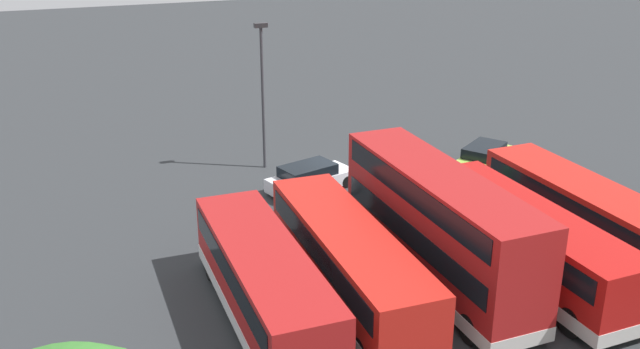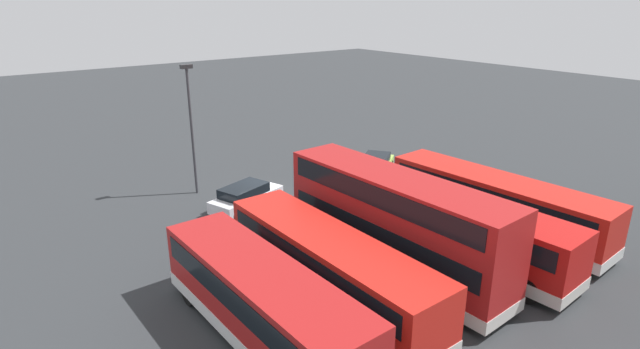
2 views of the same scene
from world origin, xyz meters
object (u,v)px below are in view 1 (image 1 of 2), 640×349
(lamp_post_tall, at_px, (262,85))
(bus_double_decker_third, at_px, (438,224))
(bus_single_deck_near_end, at_px, (593,218))
(car_small_green, at_px, (310,178))
(bus_single_deck_fifth, at_px, (264,282))
(bus_single_deck_second, at_px, (527,241))
(car_hatchback_silver, at_px, (485,157))
(waste_bin_yellow, at_px, (413,192))
(bus_single_deck_fourth, at_px, (349,261))

(lamp_post_tall, bearing_deg, bus_double_decker_third, 101.26)
(bus_single_deck_near_end, xyz_separation_m, car_small_green, (8.89, -10.65, -0.92))
(bus_single_deck_fifth, distance_m, lamp_post_tall, 15.99)
(bus_single_deck_second, bearing_deg, car_small_green, -66.13)
(car_small_green, bearing_deg, bus_single_deck_fifth, 63.09)
(car_hatchback_silver, height_order, waste_bin_yellow, car_hatchback_silver)
(bus_single_deck_near_end, bearing_deg, bus_single_deck_second, 11.71)
(bus_double_decker_third, xyz_separation_m, car_hatchback_silver, (-8.52, -9.99, -1.75))
(car_small_green, relative_size, lamp_post_tall, 0.61)
(waste_bin_yellow, bearing_deg, car_small_green, -35.22)
(car_small_green, bearing_deg, car_hatchback_silver, 177.82)
(bus_single_deck_second, relative_size, bus_double_decker_third, 0.96)
(bus_double_decker_third, distance_m, car_small_green, 10.64)
(bus_single_deck_fourth, distance_m, waste_bin_yellow, 10.06)
(bus_single_deck_near_end, relative_size, bus_double_decker_third, 1.05)
(car_small_green, bearing_deg, bus_single_deck_near_end, 129.86)
(bus_single_deck_fourth, relative_size, waste_bin_yellow, 11.66)
(bus_single_deck_fourth, height_order, lamp_post_tall, lamp_post_tall)
(lamp_post_tall, bearing_deg, bus_single_deck_fifth, 73.99)
(bus_double_decker_third, xyz_separation_m, bus_single_deck_fifth, (7.20, 0.64, -0.83))
(waste_bin_yellow, bearing_deg, bus_single_deck_fourth, 48.98)
(bus_single_deck_near_end, xyz_separation_m, car_hatchback_silver, (-1.24, -10.26, -0.92))
(bus_single_deck_second, relative_size, waste_bin_yellow, 11.63)
(lamp_post_tall, bearing_deg, waste_bin_yellow, 128.18)
(bus_single_deck_second, height_order, car_small_green, bus_single_deck_second)
(bus_double_decker_third, height_order, car_hatchback_silver, bus_double_decker_third)
(bus_single_deck_second, relative_size, bus_single_deck_fifth, 1.06)
(bus_single_deck_fifth, distance_m, car_small_green, 12.38)
(bus_single_deck_fifth, distance_m, waste_bin_yellow, 12.77)
(bus_single_deck_second, distance_m, car_hatchback_silver, 12.20)
(bus_single_deck_fifth, xyz_separation_m, lamp_post_tall, (-4.33, -15.08, 3.09))
(bus_single_deck_near_end, relative_size, waste_bin_yellow, 12.68)
(bus_single_deck_near_end, xyz_separation_m, bus_single_deck_fifth, (14.48, 0.36, -0.00))
(car_small_green, distance_m, waste_bin_yellow, 5.34)
(bus_double_decker_third, height_order, bus_single_deck_fourth, bus_double_decker_third)
(bus_single_deck_near_end, distance_m, car_hatchback_silver, 10.38)
(bus_single_deck_second, distance_m, car_small_green, 12.55)
(bus_double_decker_third, relative_size, lamp_post_tall, 1.43)
(bus_single_deck_near_end, relative_size, car_hatchback_silver, 2.61)
(car_small_green, xyz_separation_m, waste_bin_yellow, (-4.36, 3.08, -0.23))
(bus_double_decker_third, height_order, lamp_post_tall, lamp_post_tall)
(bus_single_deck_fifth, height_order, lamp_post_tall, lamp_post_tall)
(car_hatchback_silver, relative_size, car_small_green, 0.94)
(bus_single_deck_near_end, relative_size, bus_single_deck_fifth, 1.15)
(waste_bin_yellow, bearing_deg, bus_single_deck_near_end, 120.90)
(car_small_green, bearing_deg, bus_double_decker_third, 98.85)
(car_hatchback_silver, bearing_deg, bus_single_deck_fifth, 34.05)
(bus_single_deck_fourth, height_order, bus_single_deck_fifth, same)
(car_small_green, xyz_separation_m, lamp_post_tall, (1.26, -4.07, 4.00))
(car_hatchback_silver, height_order, car_small_green, same)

